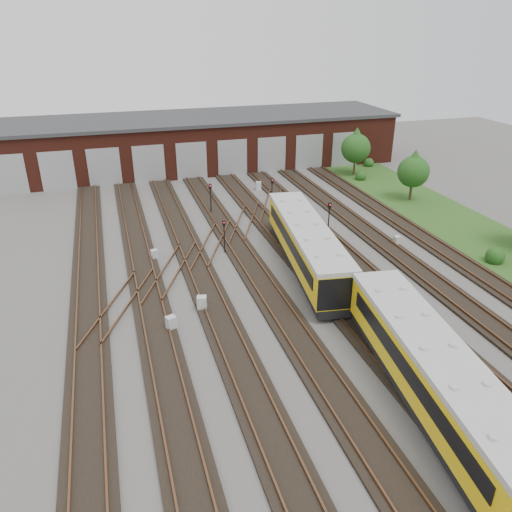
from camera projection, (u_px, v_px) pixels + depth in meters
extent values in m
plane|color=#44413F|center=(322.00, 326.00, 31.18)|extent=(120.00, 120.00, 0.00)
cube|color=black|center=(89.00, 365.00, 27.46)|extent=(2.40, 70.00, 0.18)
cube|color=brown|center=(74.00, 365.00, 27.20)|extent=(0.10, 70.00, 0.15)
cube|color=brown|center=(102.00, 361.00, 27.58)|extent=(0.10, 70.00, 0.15)
cube|color=black|center=(162.00, 353.00, 28.51)|extent=(2.40, 70.00, 0.18)
cube|color=brown|center=(149.00, 352.00, 28.25)|extent=(0.10, 70.00, 0.15)
cube|color=brown|center=(174.00, 348.00, 28.63)|extent=(0.10, 70.00, 0.15)
cube|color=black|center=(229.00, 341.00, 29.56)|extent=(2.40, 70.00, 0.18)
cube|color=brown|center=(218.00, 341.00, 29.30)|extent=(0.10, 70.00, 0.15)
cube|color=brown|center=(241.00, 336.00, 29.68)|extent=(0.10, 70.00, 0.15)
cube|color=black|center=(293.00, 330.00, 30.61)|extent=(2.40, 70.00, 0.18)
cube|color=brown|center=(282.00, 329.00, 30.35)|extent=(0.10, 70.00, 0.15)
cube|color=brown|center=(304.00, 326.00, 30.73)|extent=(0.10, 70.00, 0.15)
cube|color=black|center=(352.00, 320.00, 31.66)|extent=(2.40, 70.00, 0.18)
cube|color=brown|center=(341.00, 319.00, 31.41)|extent=(0.10, 70.00, 0.15)
cube|color=brown|center=(362.00, 316.00, 31.78)|extent=(0.10, 70.00, 0.15)
cube|color=black|center=(407.00, 310.00, 32.72)|extent=(2.40, 70.00, 0.18)
cube|color=brown|center=(397.00, 309.00, 32.46)|extent=(0.10, 70.00, 0.15)
cube|color=brown|center=(417.00, 306.00, 32.83)|extent=(0.10, 70.00, 0.15)
cube|color=black|center=(458.00, 301.00, 33.77)|extent=(2.40, 70.00, 0.18)
cube|color=brown|center=(450.00, 300.00, 33.51)|extent=(0.10, 70.00, 0.15)
cube|color=brown|center=(468.00, 297.00, 33.89)|extent=(0.10, 70.00, 0.15)
cube|color=black|center=(507.00, 292.00, 34.82)|extent=(2.40, 70.00, 0.18)
cube|color=brown|center=(499.00, 292.00, 34.56)|extent=(0.10, 70.00, 0.15)
cube|color=brown|center=(171.00, 270.00, 37.61)|extent=(5.40, 9.62, 0.15)
cube|color=brown|center=(212.00, 243.00, 42.13)|extent=(5.40, 9.62, 0.15)
cube|color=brown|center=(245.00, 222.00, 46.64)|extent=(5.40, 9.62, 0.15)
cube|color=brown|center=(120.00, 304.00, 33.10)|extent=(5.40, 9.62, 0.15)
cube|color=brown|center=(272.00, 204.00, 51.15)|extent=(5.40, 9.62, 0.15)
cube|color=#501D14|center=(198.00, 142.00, 64.49)|extent=(50.00, 12.00, 6.00)
cube|color=#323234|center=(197.00, 118.00, 63.14)|extent=(51.00, 12.50, 0.40)
cube|color=#9C9EA1|center=(9.00, 175.00, 53.84)|extent=(3.60, 0.12, 4.40)
cube|color=#9C9EA1|center=(58.00, 171.00, 55.16)|extent=(3.60, 0.12, 4.40)
cube|color=#9C9EA1|center=(104.00, 168.00, 56.47)|extent=(3.60, 0.12, 4.40)
cube|color=#9C9EA1|center=(149.00, 164.00, 57.78)|extent=(3.60, 0.12, 4.40)
cube|color=#9C9EA1|center=(192.00, 161.00, 59.10)|extent=(3.60, 0.12, 4.40)
cube|color=#9C9EA1|center=(233.00, 158.00, 60.41)|extent=(3.60, 0.12, 4.40)
cube|color=#9C9EA1|center=(272.00, 155.00, 61.73)|extent=(3.60, 0.12, 4.40)
cube|color=#9C9EA1|center=(309.00, 152.00, 63.04)|extent=(3.60, 0.12, 4.40)
cube|color=#9C9EA1|center=(345.00, 150.00, 64.35)|extent=(3.60, 0.12, 4.40)
cube|color=#214617|center=(472.00, 233.00, 44.81)|extent=(8.00, 55.00, 0.05)
cube|color=black|center=(429.00, 397.00, 24.32)|extent=(4.51, 15.90, 0.63)
cube|color=#DAC00B|center=(434.00, 373.00, 23.70)|extent=(4.83, 15.95, 2.31)
cube|color=#B5B6B1|center=(438.00, 350.00, 23.14)|extent=(4.93, 15.96, 0.31)
cube|color=black|center=(407.00, 372.00, 23.39)|extent=(1.93, 13.72, 0.89)
cube|color=black|center=(462.00, 366.00, 23.78)|extent=(1.93, 13.72, 0.89)
cube|color=black|center=(306.00, 261.00, 38.16)|extent=(4.51, 15.90, 0.63)
cube|color=#DAC00B|center=(307.00, 243.00, 37.53)|extent=(4.83, 15.95, 2.31)
cube|color=#B5B6B1|center=(307.00, 227.00, 36.97)|extent=(4.93, 15.96, 0.31)
cube|color=black|center=(289.00, 241.00, 37.22)|extent=(1.93, 13.72, 0.89)
cube|color=black|center=(325.00, 239.00, 37.62)|extent=(1.93, 13.72, 0.89)
cylinder|color=black|center=(224.00, 239.00, 40.59)|extent=(0.09, 0.09, 2.33)
cube|color=black|center=(224.00, 223.00, 39.99)|extent=(0.24, 0.15, 0.45)
sphere|color=red|center=(224.00, 223.00, 39.88)|extent=(0.11, 0.11, 0.11)
cylinder|color=black|center=(211.00, 201.00, 48.86)|extent=(0.11, 0.11, 2.48)
cube|color=black|center=(210.00, 187.00, 48.21)|extent=(0.29, 0.19, 0.54)
sphere|color=red|center=(210.00, 186.00, 48.07)|extent=(0.13, 0.13, 0.13)
cylinder|color=black|center=(272.00, 197.00, 49.34)|extent=(0.10, 0.10, 2.89)
cube|color=black|center=(272.00, 181.00, 48.62)|extent=(0.27, 0.18, 0.50)
sphere|color=red|center=(272.00, 180.00, 48.49)|extent=(0.12, 0.12, 0.12)
cylinder|color=black|center=(329.00, 222.00, 43.94)|extent=(0.11, 0.11, 2.47)
cube|color=black|center=(330.00, 206.00, 43.30)|extent=(0.26, 0.16, 0.53)
sphere|color=red|center=(330.00, 205.00, 43.16)|extent=(0.13, 0.13, 0.13)
cube|color=#B8BCBE|center=(202.00, 303.00, 32.63)|extent=(0.73, 0.66, 1.03)
cube|color=#B8BCBE|center=(155.00, 255.00, 39.62)|extent=(0.58, 0.51, 0.85)
cube|color=#B8BCBE|center=(171.00, 323.00, 30.54)|extent=(0.71, 0.66, 0.97)
cube|color=#B8BCBE|center=(258.00, 186.00, 56.01)|extent=(0.63, 0.55, 0.94)
cube|color=#B8BCBE|center=(397.00, 241.00, 42.12)|extent=(0.56, 0.48, 0.85)
cylinder|color=#382C19|center=(354.00, 168.00, 61.24)|extent=(0.24, 0.24, 1.80)
sphere|color=#134313|center=(356.00, 148.00, 60.21)|extent=(3.51, 3.51, 3.51)
cone|color=#134313|center=(357.00, 138.00, 59.67)|extent=(3.01, 3.01, 2.50)
cylinder|color=#382C19|center=(411.00, 192.00, 52.71)|extent=(0.27, 0.27, 1.68)
sphere|color=#134313|center=(413.00, 172.00, 51.75)|extent=(3.27, 3.27, 3.27)
cone|color=#134313|center=(415.00, 161.00, 51.25)|extent=(2.80, 2.80, 2.34)
sphere|color=#134313|center=(496.00, 254.00, 39.04)|extent=(1.48, 1.48, 1.48)
sphere|color=#134313|center=(361.00, 175.00, 59.41)|extent=(1.30, 1.30, 1.30)
sphere|color=#134313|center=(369.00, 162.00, 64.93)|extent=(1.27, 1.27, 1.27)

